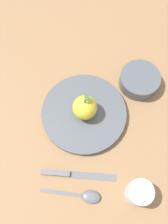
# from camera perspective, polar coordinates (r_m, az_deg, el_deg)

# --- Properties ---
(ground_plane) EXTENTS (2.40, 2.40, 0.00)m
(ground_plane) POSITION_cam_1_polar(r_m,az_deg,el_deg) (0.73, 0.01, -2.94)
(ground_plane) COLOR olive
(dinner_plate) EXTENTS (0.25, 0.25, 0.02)m
(dinner_plate) POSITION_cam_1_polar(r_m,az_deg,el_deg) (0.73, -0.00, -0.24)
(dinner_plate) COLOR #4C5156
(dinner_plate) RESTS_ON ground_plane
(apple) EXTENTS (0.07, 0.07, 0.09)m
(apple) POSITION_cam_1_polar(r_m,az_deg,el_deg) (0.69, 0.20, 1.03)
(apple) COLOR gold
(apple) RESTS_ON dinner_plate
(side_bowl) EXTENTS (0.12, 0.12, 0.04)m
(side_bowl) POSITION_cam_1_polar(r_m,az_deg,el_deg) (0.78, 12.66, 7.26)
(side_bowl) COLOR #4C5156
(side_bowl) RESTS_ON ground_plane
(cup) EXTENTS (0.07, 0.07, 0.06)m
(cup) POSITION_cam_1_polar(r_m,az_deg,el_deg) (0.67, 12.59, -17.58)
(cup) COLOR silver
(cup) RESTS_ON ground_plane
(knife) EXTENTS (0.09, 0.19, 0.01)m
(knife) POSITION_cam_1_polar(r_m,az_deg,el_deg) (0.69, -2.95, -14.09)
(knife) COLOR #59595E
(knife) RESTS_ON ground_plane
(spoon) EXTENTS (0.08, 0.16, 0.01)m
(spoon) POSITION_cam_1_polar(r_m,az_deg,el_deg) (0.69, 0.22, -18.72)
(spoon) COLOR #59595E
(spoon) RESTS_ON ground_plane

